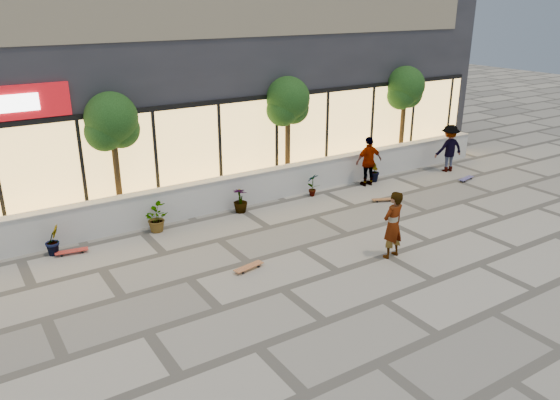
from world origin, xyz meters
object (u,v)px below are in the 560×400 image
skater_right_near (369,161)px  skateboard_center (249,267)px  skateboard_right_far (466,178)px  skateboard_left (72,251)px  tree_mideast (288,104)px  skater_center (393,225)px  skateboard_right_near (383,199)px  tree_midwest (112,125)px  skater_right_far (449,148)px  tree_east (405,90)px

skater_right_near → skateboard_center: skater_right_near is taller
skateboard_center → skateboard_right_far: 10.49m
skateboard_right_far → skateboard_left: bearing=161.9°
tree_mideast → skateboard_right_far: size_ratio=4.71×
skater_center → skateboard_left: skater_center is taller
skater_right_near → skateboard_right_near: skater_right_near is taller
tree_mideast → skater_right_near: tree_mideast is taller
tree_midwest → skater_right_near: 8.91m
skater_center → skater_right_far: skater_right_far is taller
skater_right_near → skateboard_right_far: bearing=162.4°
tree_east → skateboard_right_far: size_ratio=4.71×
tree_mideast → skateboard_right_near: bearing=-58.0°
tree_east → skater_right_near: tree_east is taller
tree_midwest → skater_right_far: size_ratio=2.14×
skater_center → skater_right_near: size_ratio=1.00×
skater_right_far → skateboard_center: size_ratio=2.13×
tree_midwest → skateboard_center: size_ratio=4.56×
skater_center → skateboard_left: 8.45m
tree_east → skater_right_far: bearing=-64.7°
tree_midwest → skater_right_near: (8.55, -1.40, -2.09)m
skater_right_near → skateboard_right_far: skater_right_near is taller
tree_east → tree_midwest: bearing=180.0°
tree_mideast → skater_center: 6.55m
skateboard_center → skater_center: bearing=-31.8°
skater_center → tree_midwest: bearing=-56.8°
skateboard_left → skater_right_far: bearing=8.0°
skater_center → skater_right_far: 8.40m
tree_midwest → tree_mideast: bearing=0.0°
tree_mideast → skateboard_right_near: tree_mideast is taller
skater_center → skateboard_right_near: skater_center is taller
skater_right_far → skateboard_right_near: 4.71m
tree_mideast → skateboard_center: (-4.32, -4.81, -2.90)m
tree_mideast → tree_east: size_ratio=1.00×
skater_right_far → skateboard_left: bearing=10.0°
skateboard_right_near → skater_right_near: bearing=89.1°
skater_center → skateboard_right_near: size_ratio=2.37×
tree_mideast → skater_right_near: (2.55, -1.40, -2.09)m
skater_right_near → skater_right_far: bearing=-178.5°
skateboard_center → skateboard_right_far: (10.32, 1.84, -0.00)m
tree_midwest → skateboard_right_far: (12.00, -2.97, -2.90)m
skater_center → skateboard_right_far: size_ratio=2.17×
skater_center → tree_mideast: bearing=-104.5°
skater_center → skateboard_right_near: bearing=-136.9°
tree_mideast → tree_east: same height
skater_right_far → skateboard_right_far: (-0.33, -1.22, -0.83)m
tree_east → skateboard_center: bearing=-153.9°
skater_right_near → skater_right_far: skater_right_far is taller
skateboard_right_far → tree_midwest: bearing=154.1°
skateboard_left → skateboard_center: bearing=-34.3°
tree_mideast → skateboard_left: bearing=-169.1°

